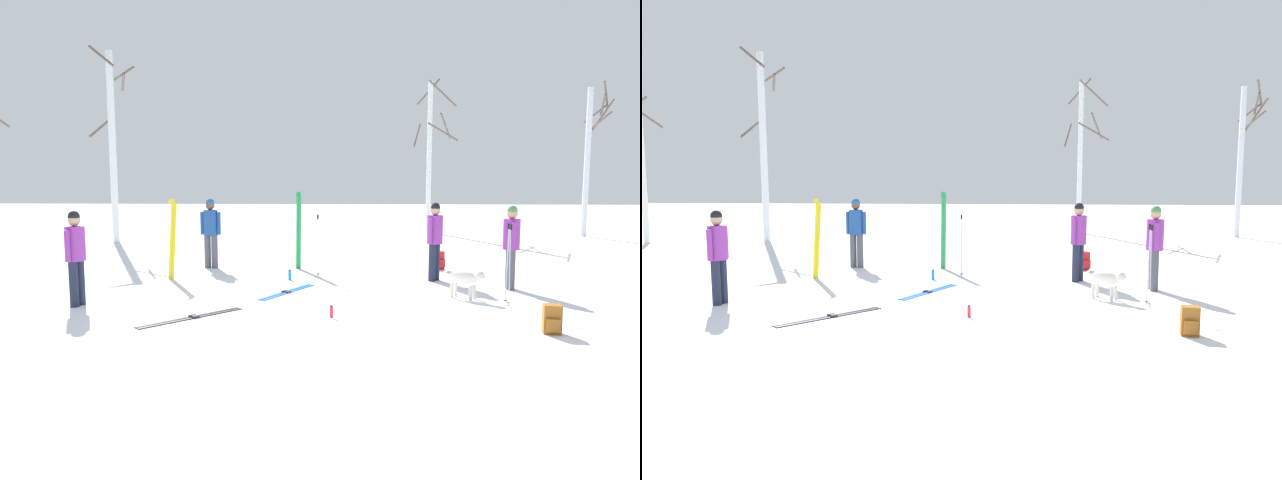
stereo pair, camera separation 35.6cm
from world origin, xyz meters
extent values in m
plane|color=white|center=(0.00, 0.00, 0.00)|extent=(60.00, 60.00, 0.00)
cylinder|color=#4C4C56|center=(-2.71, 4.75, 0.41)|extent=(0.16, 0.16, 0.82)
cylinder|color=#4C4C56|center=(-2.53, 4.73, 0.41)|extent=(0.16, 0.16, 0.82)
cylinder|color=#1E478C|center=(-2.62, 4.74, 1.13)|extent=(0.34, 0.34, 0.62)
sphere|color=brown|center=(-2.62, 4.74, 1.55)|extent=(0.22, 0.22, 0.22)
sphere|color=#265999|center=(-2.62, 4.74, 1.61)|extent=(0.21, 0.21, 0.21)
cylinder|color=#1E478C|center=(-2.83, 4.77, 1.11)|extent=(0.10, 0.10, 0.56)
cylinder|color=#1E478C|center=(-2.41, 4.71, 1.11)|extent=(0.10, 0.10, 0.56)
cylinder|color=#4C4C56|center=(4.04, 2.45, 0.41)|extent=(0.16, 0.16, 0.82)
cylinder|color=#4C4C56|center=(4.02, 2.27, 0.41)|extent=(0.16, 0.16, 0.82)
cylinder|color=purple|center=(4.03, 2.36, 1.13)|extent=(0.34, 0.34, 0.62)
sphere|color=tan|center=(4.03, 2.36, 1.55)|extent=(0.22, 0.22, 0.22)
sphere|color=#4C8C4C|center=(4.03, 2.36, 1.61)|extent=(0.21, 0.21, 0.21)
cylinder|color=purple|center=(4.05, 2.57, 1.11)|extent=(0.10, 0.10, 0.56)
cylinder|color=purple|center=(4.01, 2.15, 1.11)|extent=(0.10, 0.10, 0.56)
cylinder|color=#1E2338|center=(-4.19, 0.54, 0.41)|extent=(0.16, 0.16, 0.82)
cylinder|color=#1E2338|center=(-4.15, 0.72, 0.41)|extent=(0.16, 0.16, 0.82)
cylinder|color=purple|center=(-4.17, 0.63, 1.13)|extent=(0.34, 0.34, 0.62)
sphere|color=tan|center=(-4.17, 0.63, 1.55)|extent=(0.22, 0.22, 0.22)
sphere|color=black|center=(-4.17, 0.63, 1.61)|extent=(0.21, 0.21, 0.21)
cylinder|color=purple|center=(-4.21, 0.42, 1.11)|extent=(0.10, 0.10, 0.56)
cylinder|color=purple|center=(-4.12, 0.83, 1.11)|extent=(0.10, 0.10, 0.56)
cylinder|color=#1E2338|center=(2.68, 3.31, 0.41)|extent=(0.16, 0.16, 0.82)
cylinder|color=#1E2338|center=(2.57, 3.16, 0.41)|extent=(0.16, 0.16, 0.82)
cylinder|color=purple|center=(2.62, 3.23, 1.13)|extent=(0.34, 0.34, 0.62)
sphere|color=tan|center=(2.62, 3.23, 1.55)|extent=(0.22, 0.22, 0.22)
sphere|color=black|center=(2.62, 3.23, 1.61)|extent=(0.21, 0.21, 0.21)
cylinder|color=purple|center=(2.75, 3.40, 1.11)|extent=(0.10, 0.10, 0.56)
cylinder|color=purple|center=(2.50, 3.07, 1.11)|extent=(0.10, 0.10, 0.56)
ellipsoid|color=beige|center=(2.89, 1.47, 0.41)|extent=(0.61, 0.55, 0.26)
sphere|color=beige|center=(3.16, 1.26, 0.48)|extent=(0.18, 0.18, 0.18)
ellipsoid|color=beige|center=(3.20, 1.22, 0.46)|extent=(0.12, 0.11, 0.06)
cylinder|color=beige|center=(2.62, 1.69, 0.49)|extent=(0.17, 0.15, 0.17)
cylinder|color=beige|center=(3.09, 1.41, 0.14)|extent=(0.07, 0.07, 0.28)
cylinder|color=beige|center=(3.00, 1.29, 0.14)|extent=(0.07, 0.07, 0.28)
cylinder|color=beige|center=(2.79, 1.65, 0.14)|extent=(0.07, 0.07, 0.28)
cylinder|color=beige|center=(2.69, 1.53, 0.14)|extent=(0.07, 0.07, 0.28)
cube|color=green|center=(-0.42, 4.70, 0.90)|extent=(0.09, 0.07, 1.80)
cube|color=green|center=(-0.42, 4.70, 1.84)|extent=(0.06, 0.04, 0.10)
cube|color=green|center=(-0.47, 4.67, 0.90)|extent=(0.09, 0.07, 1.80)
cube|color=green|center=(-0.47, 4.67, 1.84)|extent=(0.06, 0.04, 0.10)
cube|color=yellow|center=(-3.12, 3.25, 0.85)|extent=(0.16, 0.13, 1.70)
cube|color=yellow|center=(-3.12, 3.25, 1.74)|extent=(0.06, 0.05, 0.10)
cube|color=yellow|center=(-3.17, 3.21, 0.85)|extent=(0.16, 0.13, 1.70)
cube|color=yellow|center=(-3.17, 3.21, 1.74)|extent=(0.06, 0.05, 0.10)
cube|color=blue|center=(-0.53, 1.92, 0.01)|extent=(0.94, 1.58, 0.02)
cube|color=#333338|center=(-0.56, 1.87, 0.03)|extent=(0.11, 0.14, 0.03)
cube|color=blue|center=(-0.45, 1.87, 0.01)|extent=(0.94, 1.58, 0.02)
cube|color=#333338|center=(-0.47, 1.82, 0.03)|extent=(0.11, 0.14, 0.03)
cube|color=black|center=(-1.87, -0.23, 0.01)|extent=(1.43, 1.42, 0.02)
cube|color=#333338|center=(-1.84, -0.20, 0.03)|extent=(0.13, 0.13, 0.03)
cube|color=black|center=(-1.94, -0.16, 0.01)|extent=(1.43, 1.42, 0.02)
cube|color=#333338|center=(-1.91, -0.13, 0.03)|extent=(0.13, 0.13, 0.03)
cylinder|color=#B2B2BC|center=(3.57, 0.96, 0.69)|extent=(0.02, 0.10, 1.38)
cylinder|color=black|center=(3.57, 0.96, 1.43)|extent=(0.04, 0.04, 0.10)
cylinder|color=black|center=(3.57, 0.96, 0.07)|extent=(0.07, 0.07, 0.01)
cylinder|color=#B2B2BC|center=(3.57, 0.80, 0.69)|extent=(0.02, 0.10, 1.38)
cylinder|color=black|center=(3.57, 0.80, 1.43)|extent=(0.04, 0.04, 0.10)
cylinder|color=black|center=(3.57, 0.80, 0.07)|extent=(0.07, 0.07, 0.01)
cylinder|color=#B2B2BC|center=(0.06, 3.66, 0.66)|extent=(0.02, 0.10, 1.32)
cylinder|color=black|center=(0.06, 3.66, 1.37)|extent=(0.04, 0.04, 0.10)
cylinder|color=black|center=(0.06, 3.66, 0.07)|extent=(0.07, 0.07, 0.01)
cylinder|color=#B2B2BC|center=(0.06, 3.53, 0.66)|extent=(0.02, 0.10, 1.32)
cylinder|color=black|center=(0.06, 3.53, 1.37)|extent=(0.04, 0.04, 0.10)
cylinder|color=black|center=(0.06, 3.53, 0.07)|extent=(0.07, 0.07, 0.01)
cube|color=red|center=(2.95, 4.72, 0.22)|extent=(0.33, 0.31, 0.44)
cube|color=red|center=(3.02, 4.61, 0.15)|extent=(0.20, 0.16, 0.20)
cube|color=black|center=(2.83, 4.78, 0.22)|extent=(0.04, 0.04, 0.37)
cube|color=black|center=(2.95, 4.86, 0.22)|extent=(0.04, 0.04, 0.37)
cube|color=#99591E|center=(3.73, -0.94, 0.22)|extent=(0.29, 0.24, 0.44)
cube|color=#99591E|center=(3.71, -1.07, 0.15)|extent=(0.20, 0.09, 0.20)
cube|color=black|center=(3.67, -0.81, 0.22)|extent=(0.04, 0.03, 0.37)
cube|color=black|center=(3.82, -0.84, 0.22)|extent=(0.04, 0.03, 0.37)
cylinder|color=red|center=(0.41, -0.08, 0.09)|extent=(0.06, 0.06, 0.19)
cylinder|color=black|center=(0.41, -0.08, 0.20)|extent=(0.04, 0.04, 0.02)
cylinder|color=#1E72BF|center=(-0.55, 3.21, 0.10)|extent=(0.07, 0.07, 0.21)
cylinder|color=black|center=(-0.55, 3.21, 0.22)|extent=(0.05, 0.05, 0.02)
cylinder|color=brown|center=(-10.10, 8.65, 4.02)|extent=(0.53, 0.90, 0.63)
cylinder|color=silver|center=(-6.83, 9.66, 3.08)|extent=(0.22, 0.22, 6.17)
cylinder|color=brown|center=(-7.26, 9.88, 3.78)|extent=(0.53, 0.93, 0.74)
cylinder|color=brown|center=(-6.61, 10.14, 5.48)|extent=(1.01, 0.52, 0.51)
cylinder|color=brown|center=(-6.95, 9.27, 5.95)|extent=(0.86, 0.33, 0.67)
cylinder|color=brown|center=(-6.46, 9.83, 5.21)|extent=(0.41, 0.81, 0.49)
cylinder|color=brown|center=(-6.88, 9.34, 5.88)|extent=(0.69, 0.18, 0.56)
cylinder|color=silver|center=(3.94, 13.15, 2.81)|extent=(0.18, 0.18, 5.62)
cylinder|color=brown|center=(3.49, 13.31, 3.67)|extent=(0.40, 0.97, 0.94)
cylinder|color=brown|center=(4.48, 12.88, 3.98)|extent=(0.61, 1.14, 0.89)
cylinder|color=brown|center=(3.92, 13.56, 5.31)|extent=(0.88, 0.11, 1.00)
cylinder|color=brown|center=(4.34, 12.54, 3.75)|extent=(1.26, 0.86, 0.64)
cylinder|color=brown|center=(4.30, 12.59, 5.13)|extent=(1.19, 0.79, 0.89)
cylinder|color=silver|center=(9.32, 11.87, 2.62)|extent=(0.19, 0.19, 5.25)
cylinder|color=brown|center=(9.79, 12.02, 4.11)|extent=(0.37, 0.98, 0.57)
cylinder|color=brown|center=(9.62, 12.12, 4.35)|extent=(0.57, 0.67, 0.60)
cylinder|color=brown|center=(9.75, 11.61, 4.95)|extent=(0.59, 0.92, 0.84)
cylinder|color=brown|center=(9.82, 12.04, 4.24)|extent=(0.42, 1.06, 1.14)
cylinder|color=brown|center=(9.72, 11.76, 4.63)|extent=(0.29, 0.86, 0.68)
camera|label=1|loc=(0.52, -9.80, 2.49)|focal=33.65mm
camera|label=2|loc=(0.88, -9.79, 2.49)|focal=33.65mm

